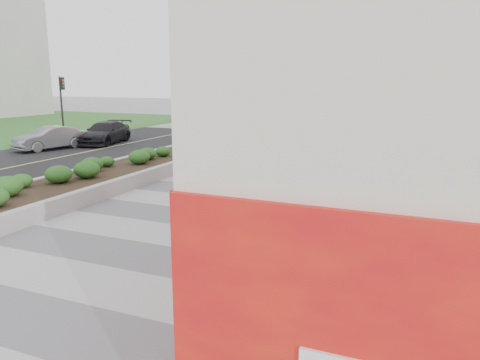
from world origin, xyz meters
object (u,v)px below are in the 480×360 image
object	(u,v)px
traffic_signal_far	(62,99)
car_dark	(105,133)
planter	(96,177)
traffic_signal_near	(190,101)
skateboarder	(293,177)
car_silver	(50,138)

from	to	relation	value
traffic_signal_far	car_dark	world-z (taller)	traffic_signal_far
planter	traffic_signal_far	bearing A→B (deg)	137.54
traffic_signal_near	skateboarder	distance (m)	13.01
car_dark	traffic_signal_near	bearing A→B (deg)	-9.36
car_dark	traffic_signal_far	bearing A→B (deg)	171.84
planter	skateboarder	xyz separation A→B (m)	(7.30, 1.34, 0.34)
planter	traffic_signal_near	xyz separation A→B (m)	(-1.73, 10.50, 2.34)
planter	car_silver	distance (m)	11.42
planter	traffic_signal_near	size ratio (longest dim) A/B	4.29
traffic_signal_near	car_dark	distance (m)	6.43
car_silver	car_dark	xyz separation A→B (m)	(1.29, 3.33, 0.02)
skateboarder	car_dark	xyz separation A→B (m)	(-15.11, 8.87, -0.07)
car_silver	car_dark	bearing A→B (deg)	83.56
skateboarder	car_silver	bearing A→B (deg)	168.28
skateboarder	car_silver	world-z (taller)	skateboarder
traffic_signal_near	car_dark	world-z (taller)	traffic_signal_near
traffic_signal_near	traffic_signal_far	distance (m)	9.21
skateboarder	car_dark	distance (m)	17.52
traffic_signal_near	traffic_signal_far	bearing A→B (deg)	-176.89
planter	car_dark	bearing A→B (deg)	127.42
traffic_signal_far	skateboarder	xyz separation A→B (m)	(18.22, -8.66, -2.00)
planter	traffic_signal_near	bearing A→B (deg)	99.35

